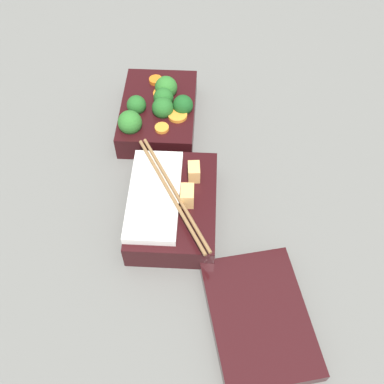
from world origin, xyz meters
The scene contains 4 objects.
ground_plane centered at (0.00, 0.00, 0.00)m, with size 3.00×3.00×0.00m, color slate.
bento_tray_vegetable centered at (-0.09, -0.02, 0.03)m, with size 0.17×0.12×0.07m.
bento_tray_rice centered at (0.10, 0.01, 0.03)m, with size 0.19×0.12×0.07m.
bento_lid centered at (0.26, 0.13, 0.01)m, with size 0.17×0.12×0.02m, color black.
Camera 1 is at (0.46, 0.06, 0.56)m, focal length 42.00 mm.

